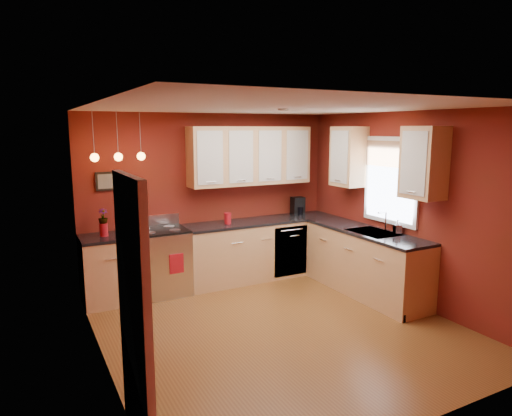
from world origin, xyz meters
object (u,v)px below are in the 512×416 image
gas_range (161,262)px  sink (374,234)px  soap_pump (398,227)px  red_canister (228,218)px  coffee_maker (298,206)px

gas_range → sink: sink is taller
sink → soap_pump: size_ratio=3.49×
red_canister → gas_range: bearing=178.1°
red_canister → soap_pump: 2.47m
sink → red_canister: bearing=137.1°
soap_pump → coffee_maker: bearing=102.1°
gas_range → coffee_maker: size_ratio=3.80×
gas_range → sink: bearing=-29.8°
sink → red_canister: sink is taller
gas_range → coffee_maker: (2.42, 0.14, 0.59)m
coffee_maker → soap_pump: size_ratio=1.46×
sink → coffee_maker: 1.66m
gas_range → red_canister: 1.18m
sink → soap_pump: bearing=-49.8°
sink → coffee_maker: (-0.20, 1.64, 0.16)m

